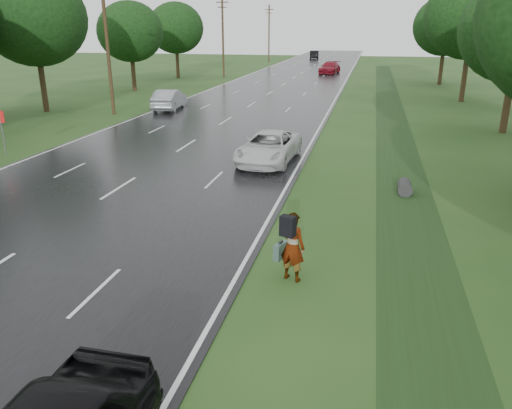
{
  "coord_description": "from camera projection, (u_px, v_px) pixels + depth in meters",
  "views": [
    {
      "loc": [
        9.89,
        -9.91,
        6.35
      ],
      "look_at": [
        6.77,
        3.84,
        1.3
      ],
      "focal_mm": 35.0,
      "sensor_mm": 36.0,
      "label": 1
    }
  ],
  "objects": [
    {
      "name": "edge_stripe_west",
      "position": [
        220.0,
        86.0,
        56.01
      ],
      "size": [
        0.12,
        180.0,
        0.01
      ],
      "primitive_type": "cube",
      "color": "silver",
      "rests_on": "road"
    },
    {
      "name": "tree_east_f",
      "position": [
        446.0,
        26.0,
        55.25
      ],
      "size": [
        7.2,
        7.2,
        9.62
      ],
      "color": "#312214",
      "rests_on": "ground"
    },
    {
      "name": "edge_stripe_east",
      "position": [
        341.0,
        89.0,
        53.2
      ],
      "size": [
        0.12,
        180.0,
        0.01
      ],
      "primitive_type": "cube",
      "color": "silver",
      "rests_on": "road"
    },
    {
      "name": "far_car_dark",
      "position": [
        314.0,
        55.0,
        101.61
      ],
      "size": [
        2.26,
        5.18,
        1.66
      ],
      "primitive_type": "imported",
      "rotation": [
        0.0,
        0.0,
        3.24
      ],
      "color": "black",
      "rests_on": "road"
    },
    {
      "name": "utility_pole_far",
      "position": [
        223.0,
        36.0,
        63.96
      ],
      "size": [
        1.6,
        0.26,
        10.0
      ],
      "color": "#312214",
      "rests_on": "ground"
    },
    {
      "name": "white_pickup",
      "position": [
        269.0,
        147.0,
        24.38
      ],
      "size": [
        2.74,
        5.39,
        1.46
      ],
      "primitive_type": "imported",
      "rotation": [
        0.0,
        0.0,
        -0.06
      ],
      "color": "silver",
      "rests_on": "road"
    },
    {
      "name": "utility_pole_distant",
      "position": [
        269.0,
        33.0,
        91.51
      ],
      "size": [
        1.6,
        0.26,
        10.0
      ],
      "color": "#312214",
      "rests_on": "ground"
    },
    {
      "name": "tree_west_c",
      "position": [
        34.0,
        18.0,
        37.05
      ],
      "size": [
        7.8,
        7.8,
        10.43
      ],
      "color": "#312214",
      "rests_on": "ground"
    },
    {
      "name": "road_sign",
      "position": [
        1.0,
        124.0,
        25.54
      ],
      "size": [
        0.5,
        0.06,
        2.3
      ],
      "color": "slate",
      "rests_on": "ground"
    },
    {
      "name": "tree_west_d",
      "position": [
        130.0,
        32.0,
        50.1
      ],
      "size": [
        6.6,
        6.6,
        8.8
      ],
      "color": "#312214",
      "rests_on": "ground"
    },
    {
      "name": "road",
      "position": [
        279.0,
        88.0,
        54.61
      ],
      "size": [
        14.0,
        180.0,
        0.04
      ],
      "primitive_type": "cube",
      "color": "black",
      "rests_on": "ground"
    },
    {
      "name": "far_car_red",
      "position": [
        330.0,
        68.0,
        70.29
      ],
      "size": [
        3.01,
        5.79,
        1.61
      ],
      "primitive_type": "imported",
      "rotation": [
        0.0,
        0.0,
        -0.14
      ],
      "color": "maroon",
      "rests_on": "road"
    },
    {
      "name": "tree_west_f",
      "position": [
        176.0,
        28.0,
        62.98
      ],
      "size": [
        7.0,
        7.0,
        9.29
      ],
      "color": "#312214",
      "rests_on": "ground"
    },
    {
      "name": "center_line",
      "position": [
        279.0,
        87.0,
        54.6
      ],
      "size": [
        0.12,
        180.0,
        0.01
      ],
      "primitive_type": "cube",
      "color": "silver",
      "rests_on": "road"
    },
    {
      "name": "tree_east_d",
      "position": [
        473.0,
        16.0,
        42.07
      ],
      "size": [
        8.0,
        8.0,
        10.76
      ],
      "color": "#312214",
      "rests_on": "ground"
    },
    {
      "name": "pedestrian",
      "position": [
        291.0,
        246.0,
        12.95
      ],
      "size": [
        0.92,
        0.95,
        1.9
      ],
      "rotation": [
        0.0,
        0.0,
        2.8
      ],
      "color": "#A5998C",
      "rests_on": "ground"
    },
    {
      "name": "drainage_ditch",
      "position": [
        396.0,
        145.0,
        28.07
      ],
      "size": [
        2.2,
        120.0,
        0.56
      ],
      "color": "#1C3213",
      "rests_on": "ground"
    },
    {
      "name": "silver_sedan",
      "position": [
        169.0,
        99.0,
        39.8
      ],
      "size": [
        2.24,
        5.01,
        1.6
      ],
      "primitive_type": "imported",
      "rotation": [
        0.0,
        0.0,
        3.26
      ],
      "color": "gray",
      "rests_on": "road"
    },
    {
      "name": "utility_pole_mid",
      "position": [
        107.0,
        43.0,
        36.42
      ],
      "size": [
        1.6,
        0.26,
        10.0
      ],
      "color": "#312214",
      "rests_on": "ground"
    }
  ]
}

